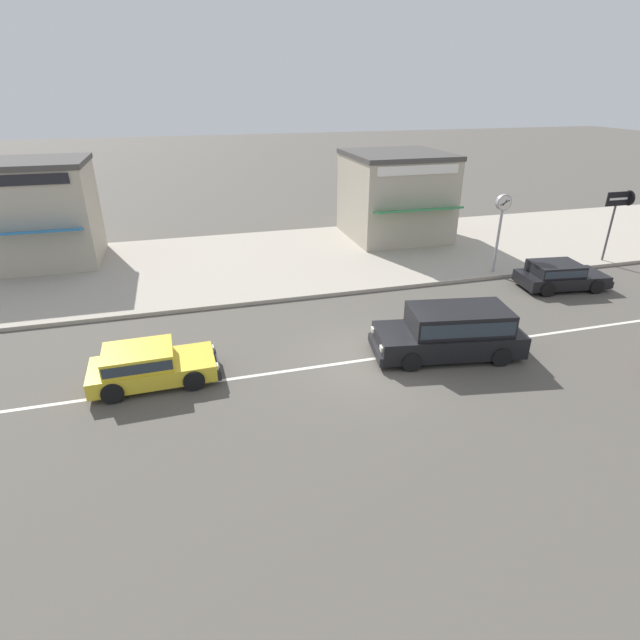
{
  "coord_description": "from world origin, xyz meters",
  "views": [
    {
      "loc": [
        -5.25,
        -12.65,
        7.77
      ],
      "look_at": [
        -1.28,
        1.56,
        0.8
      ],
      "focal_mm": 28.0,
      "sensor_mm": 36.0,
      "label": 1
    }
  ],
  "objects_px": {
    "arrow_signboard": "(627,202)",
    "shopfront_corner_warung": "(27,213)",
    "shopfront_mid_block": "(395,195)",
    "minivan_black_2": "(453,330)",
    "street_clock": "(502,214)",
    "hatchback_black_0": "(559,275)",
    "hatchback_yellow_3": "(148,364)"
  },
  "relations": [
    {
      "from": "arrow_signboard",
      "to": "shopfront_corner_warung",
      "type": "bearing_deg",
      "value": 165.45
    },
    {
      "from": "arrow_signboard",
      "to": "shopfront_mid_block",
      "type": "xyz_separation_m",
      "value": [
        -8.56,
        6.73,
        -0.52
      ]
    },
    {
      "from": "minivan_black_2",
      "to": "shopfront_corner_warung",
      "type": "height_order",
      "value": "shopfront_corner_warung"
    },
    {
      "from": "street_clock",
      "to": "shopfront_mid_block",
      "type": "bearing_deg",
      "value": 106.57
    },
    {
      "from": "hatchback_black_0",
      "to": "street_clock",
      "type": "bearing_deg",
      "value": 127.99
    },
    {
      "from": "street_clock",
      "to": "shopfront_corner_warung",
      "type": "relative_size",
      "value": 0.59
    },
    {
      "from": "hatchback_yellow_3",
      "to": "arrow_signboard",
      "type": "bearing_deg",
      "value": 13.93
    },
    {
      "from": "hatchback_black_0",
      "to": "minivan_black_2",
      "type": "height_order",
      "value": "minivan_black_2"
    },
    {
      "from": "arrow_signboard",
      "to": "shopfront_corner_warung",
      "type": "distance_m",
      "value": 27.44
    },
    {
      "from": "shopfront_mid_block",
      "to": "street_clock",
      "type": "bearing_deg",
      "value": -73.43
    },
    {
      "from": "shopfront_corner_warung",
      "to": "hatchback_black_0",
      "type": "bearing_deg",
      "value": -22.63
    },
    {
      "from": "minivan_black_2",
      "to": "arrow_signboard",
      "type": "distance_m",
      "value": 13.67
    },
    {
      "from": "minivan_black_2",
      "to": "arrow_signboard",
      "type": "relative_size",
      "value": 1.48
    },
    {
      "from": "street_clock",
      "to": "arrow_signboard",
      "type": "xyz_separation_m",
      "value": [
        6.56,
        -0.01,
        0.17
      ]
    },
    {
      "from": "hatchback_black_0",
      "to": "shopfront_corner_warung",
      "type": "relative_size",
      "value": 0.65
    },
    {
      "from": "minivan_black_2",
      "to": "hatchback_black_0",
      "type": "bearing_deg",
      "value": 28.63
    },
    {
      "from": "minivan_black_2",
      "to": "arrow_signboard",
      "type": "bearing_deg",
      "value": 26.75
    },
    {
      "from": "hatchback_black_0",
      "to": "street_clock",
      "type": "height_order",
      "value": "street_clock"
    },
    {
      "from": "street_clock",
      "to": "shopfront_corner_warung",
      "type": "xyz_separation_m",
      "value": [
        -20.0,
        6.88,
        -0.25
      ]
    },
    {
      "from": "hatchback_black_0",
      "to": "shopfront_corner_warung",
      "type": "height_order",
      "value": "shopfront_corner_warung"
    },
    {
      "from": "shopfront_mid_block",
      "to": "shopfront_corner_warung",
      "type": "bearing_deg",
      "value": 179.5
    },
    {
      "from": "hatchback_yellow_3",
      "to": "street_clock",
      "type": "distance_m",
      "value": 15.73
    },
    {
      "from": "shopfront_corner_warung",
      "to": "shopfront_mid_block",
      "type": "distance_m",
      "value": 18.0
    },
    {
      "from": "minivan_black_2",
      "to": "hatchback_yellow_3",
      "type": "height_order",
      "value": "minivan_black_2"
    },
    {
      "from": "shopfront_corner_warung",
      "to": "street_clock",
      "type": "bearing_deg",
      "value": -18.98
    },
    {
      "from": "minivan_black_2",
      "to": "street_clock",
      "type": "xyz_separation_m",
      "value": [
        5.51,
        6.1,
        1.9
      ]
    },
    {
      "from": "hatchback_yellow_3",
      "to": "arrow_signboard",
      "type": "distance_m",
      "value": 21.98
    },
    {
      "from": "hatchback_black_0",
      "to": "hatchback_yellow_3",
      "type": "bearing_deg",
      "value": -169.24
    },
    {
      "from": "hatchback_yellow_3",
      "to": "shopfront_mid_block",
      "type": "distance_m",
      "value": 17.53
    },
    {
      "from": "street_clock",
      "to": "shopfront_corner_warung",
      "type": "distance_m",
      "value": 21.15
    },
    {
      "from": "minivan_black_2",
      "to": "hatchback_yellow_3",
      "type": "xyz_separation_m",
      "value": [
        -9.15,
        0.82,
        -0.26
      ]
    },
    {
      "from": "street_clock",
      "to": "arrow_signboard",
      "type": "bearing_deg",
      "value": -0.12
    }
  ]
}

